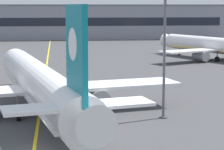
{
  "coord_description": "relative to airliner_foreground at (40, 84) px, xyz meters",
  "views": [
    {
      "loc": [
        2.82,
        -34.83,
        11.49
      ],
      "look_at": [
        7.75,
        10.19,
        4.65
      ],
      "focal_mm": 72.96,
      "sensor_mm": 36.0,
      "label": 1
    }
  ],
  "objects": [
    {
      "name": "airliner_background",
      "position": [
        35.97,
        45.81,
        -0.32
      ],
      "size": [
        28.04,
        35.12,
        10.56
      ],
      "color": "white",
      "rests_on": "ground"
    },
    {
      "name": "airliner_foreground",
      "position": [
        0.0,
        0.0,
        0.0
      ],
      "size": [
        32.27,
        41.09,
        11.65
      ],
      "color": "white",
      "rests_on": "ground"
    },
    {
      "name": "apron_lamp_post",
      "position": [
        12.78,
        -2.86,
        3.34
      ],
      "size": [
        2.24,
        0.9,
        12.8
      ],
      "color": "#515156",
      "rests_on": "ground"
    },
    {
      "name": "taxiway_centreline",
      "position": [
        -0.37,
        16.66,
        -3.37
      ],
      "size": [
        2.79,
        179.99,
        0.01
      ],
      "primitive_type": "cube",
      "rotation": [
        0.0,
        0.0,
        0.01
      ],
      "color": "yellow",
      "rests_on": "ground"
    },
    {
      "name": "terminal_building",
      "position": [
        0.13,
        114.58,
        2.72
      ],
      "size": [
        120.97,
        12.4,
        12.17
      ],
      "color": "gray",
      "rests_on": "ground"
    },
    {
      "name": "safety_cone_by_nose_gear",
      "position": [
        1.9,
        15.4,
        -3.11
      ],
      "size": [
        0.44,
        0.44,
        0.55
      ],
      "color": "orange",
      "rests_on": "ground"
    }
  ]
}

